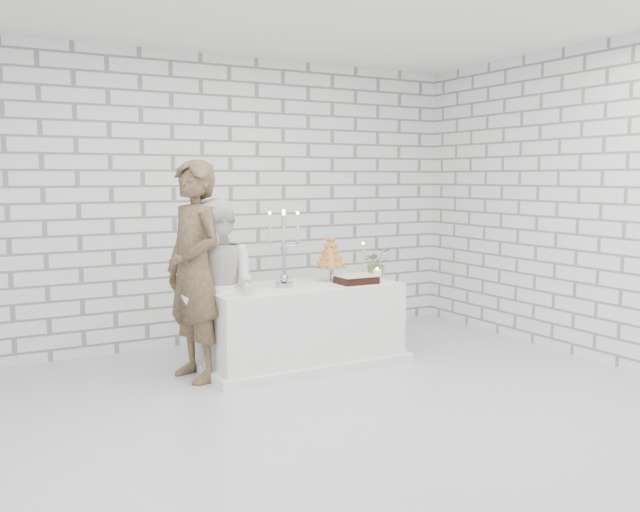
% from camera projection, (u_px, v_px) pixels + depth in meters
% --- Properties ---
extents(ground, '(6.00, 5.00, 0.01)m').
position_uv_depth(ground, '(320.00, 413.00, 5.05)').
color(ground, silver).
rests_on(ground, ground).
extents(wall_back, '(6.00, 0.01, 3.00)m').
position_uv_depth(wall_back, '(203.00, 201.00, 7.04)').
color(wall_back, white).
rests_on(wall_back, ground).
extents(wall_front, '(6.00, 0.01, 3.00)m').
position_uv_depth(wall_front, '(625.00, 239.00, 2.70)').
color(wall_front, white).
rests_on(wall_front, ground).
extents(wall_right, '(0.01, 5.00, 3.00)m').
position_uv_depth(wall_right, '(601.00, 204.00, 6.32)').
color(wall_right, white).
rests_on(wall_right, ground).
extents(cake_table, '(1.80, 0.80, 0.75)m').
position_uv_depth(cake_table, '(302.00, 325.00, 6.34)').
color(cake_table, white).
rests_on(cake_table, ground).
extents(groom, '(0.58, 0.77, 1.89)m').
position_uv_depth(groom, '(194.00, 271.00, 5.80)').
color(groom, '#402F1E').
rests_on(groom, ground).
extents(bride, '(0.86, 0.94, 1.57)m').
position_uv_depth(bride, '(218.00, 289.00, 5.86)').
color(bride, white).
rests_on(bride, ground).
extents(candelabra, '(0.36, 0.36, 0.71)m').
position_uv_depth(candelabra, '(284.00, 248.00, 6.14)').
color(candelabra, '#A09FAA').
rests_on(candelabra, cake_table).
extents(croquembouche, '(0.34, 0.34, 0.45)m').
position_uv_depth(croquembouche, '(330.00, 258.00, 6.52)').
color(croquembouche, '#B97027').
rests_on(croquembouche, cake_table).
extents(chocolate_cake, '(0.36, 0.26, 0.08)m').
position_uv_depth(chocolate_cake, '(356.00, 279.00, 6.38)').
color(chocolate_cake, black).
rests_on(chocolate_cake, cake_table).
extents(pillar_candle, '(0.09, 0.09, 0.12)m').
position_uv_depth(pillar_candle, '(377.00, 276.00, 6.46)').
color(pillar_candle, white).
rests_on(pillar_candle, cake_table).
extents(extra_taper, '(0.08, 0.08, 0.32)m').
position_uv_depth(extra_taper, '(363.00, 260.00, 6.88)').
color(extra_taper, beige).
rests_on(extra_taper, cake_table).
extents(flowers, '(0.34, 0.32, 0.30)m').
position_uv_depth(flowers, '(377.00, 263.00, 6.71)').
color(flowers, '#477D38').
rests_on(flowers, cake_table).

